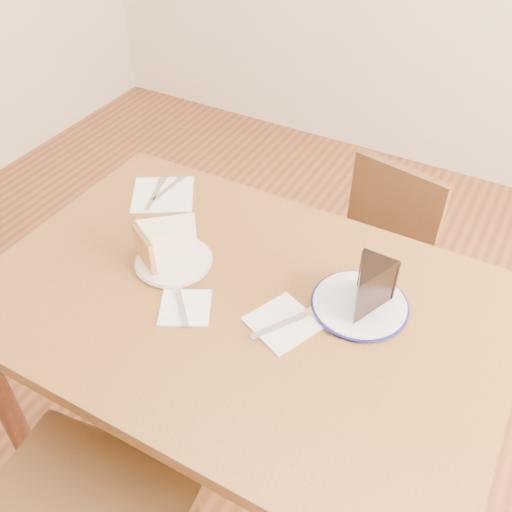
# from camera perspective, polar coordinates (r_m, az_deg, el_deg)

# --- Properties ---
(ground) EXTENTS (4.00, 4.00, 0.00)m
(ground) POSITION_cam_1_polar(r_m,az_deg,el_deg) (1.92, -1.14, -20.05)
(ground) COLOR #462212
(ground) RESTS_ON ground
(table) EXTENTS (1.20, 0.80, 0.75)m
(table) POSITION_cam_1_polar(r_m,az_deg,el_deg) (1.38, -1.50, -7.14)
(table) COLOR #472A13
(table) RESTS_ON ground
(chair_far) EXTENTS (0.44, 0.44, 0.75)m
(chair_far) POSITION_cam_1_polar(r_m,az_deg,el_deg) (1.90, 11.10, -1.33)
(chair_far) COLOR #341D0F
(chair_far) RESTS_ON ground
(plate_cream) EXTENTS (0.18, 0.18, 0.01)m
(plate_cream) POSITION_cam_1_polar(r_m,az_deg,el_deg) (1.41, -8.21, -0.51)
(plate_cream) COLOR silver
(plate_cream) RESTS_ON table
(plate_navy) EXTENTS (0.21, 0.21, 0.01)m
(plate_navy) POSITION_cam_1_polar(r_m,az_deg,el_deg) (1.31, 10.31, -4.81)
(plate_navy) COLOR white
(plate_navy) RESTS_ON table
(carrot_cake) EXTENTS (0.15, 0.16, 0.09)m
(carrot_cake) POSITION_cam_1_polar(r_m,az_deg,el_deg) (1.40, -8.45, 1.65)
(carrot_cake) COLOR #F0E1C6
(carrot_cake) RESTS_ON plate_cream
(chocolate_cake) EXTENTS (0.09, 0.12, 0.10)m
(chocolate_cake) POSITION_cam_1_polar(r_m,az_deg,el_deg) (1.26, 11.02, -3.51)
(chocolate_cake) COLOR black
(chocolate_cake) RESTS_ON plate_navy
(napkin_cream) EXTENTS (0.15, 0.15, 0.00)m
(napkin_cream) POSITION_cam_1_polar(r_m,az_deg,el_deg) (1.30, -7.09, -5.12)
(napkin_cream) COLOR white
(napkin_cream) RESTS_ON table
(napkin_navy) EXTENTS (0.18, 0.18, 0.00)m
(napkin_navy) POSITION_cam_1_polar(r_m,az_deg,el_deg) (1.26, 2.69, -6.68)
(napkin_navy) COLOR white
(napkin_navy) RESTS_ON table
(napkin_spare) EXTENTS (0.23, 0.23, 0.00)m
(napkin_spare) POSITION_cam_1_polar(r_m,az_deg,el_deg) (1.64, -9.28, 6.11)
(napkin_spare) COLOR white
(napkin_spare) RESTS_ON table
(fork_cream) EXTENTS (0.11, 0.11, 0.00)m
(fork_cream) POSITION_cam_1_polar(r_m,az_deg,el_deg) (1.30, -7.54, -4.81)
(fork_cream) COLOR white
(fork_cream) RESTS_ON napkin_cream
(knife_navy) EXTENTS (0.10, 0.15, 0.00)m
(knife_navy) POSITION_cam_1_polar(r_m,az_deg,el_deg) (1.25, 2.89, -6.73)
(knife_navy) COLOR silver
(knife_navy) RESTS_ON napkin_navy
(fork_spare) EXTENTS (0.02, 0.14, 0.00)m
(fork_spare) POSITION_cam_1_polar(r_m,az_deg,el_deg) (1.66, -8.69, 6.72)
(fork_spare) COLOR silver
(fork_spare) RESTS_ON napkin_spare
(knife_spare) EXTENTS (0.07, 0.16, 0.00)m
(knife_spare) POSITION_cam_1_polar(r_m,az_deg,el_deg) (1.64, -10.01, 6.18)
(knife_spare) COLOR silver
(knife_spare) RESTS_ON napkin_spare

